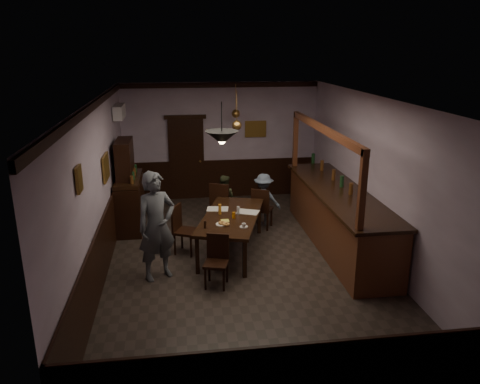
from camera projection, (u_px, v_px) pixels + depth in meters
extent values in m
cube|color=#2D2621|center=(243.00, 262.00, 8.76)|extent=(5.00, 8.00, 0.01)
cube|color=white|center=(243.00, 99.00, 7.86)|extent=(5.00, 8.00, 0.01)
cube|color=#A794AB|center=(221.00, 141.00, 12.09)|extent=(5.00, 0.01, 3.00)
cube|color=#A794AB|center=(302.00, 301.00, 4.53)|extent=(5.00, 0.01, 3.00)
cube|color=#A794AB|center=(98.00, 190.00, 7.98)|extent=(0.01, 8.00, 3.00)
cube|color=#A794AB|center=(377.00, 179.00, 8.63)|extent=(0.01, 8.00, 3.00)
cube|color=black|center=(231.00, 217.00, 8.97)|extent=(1.60, 2.40, 0.06)
cube|color=black|center=(197.00, 256.00, 8.19)|extent=(0.07, 0.07, 0.69)
cube|color=black|center=(245.00, 259.00, 8.06)|extent=(0.07, 0.07, 0.69)
cube|color=black|center=(221.00, 216.00, 10.11)|extent=(0.07, 0.07, 0.69)
cube|color=black|center=(259.00, 218.00, 9.98)|extent=(0.07, 0.07, 0.69)
cube|color=black|center=(222.00, 205.00, 10.39)|extent=(0.59, 0.59, 0.05)
cube|color=black|center=(219.00, 196.00, 10.12)|extent=(0.42, 0.22, 0.53)
cube|color=black|center=(232.00, 214.00, 10.58)|extent=(0.04, 0.04, 0.45)
cube|color=black|center=(217.00, 212.00, 10.67)|extent=(0.04, 0.04, 0.45)
cube|color=black|center=(227.00, 219.00, 10.25)|extent=(0.04, 0.04, 0.45)
cube|color=black|center=(212.00, 217.00, 10.35)|extent=(0.04, 0.04, 0.45)
cube|color=black|center=(262.00, 209.00, 10.26)|extent=(0.54, 0.54, 0.05)
cube|color=black|center=(260.00, 200.00, 10.02)|extent=(0.38, 0.22, 0.48)
cube|color=black|center=(271.00, 217.00, 10.43)|extent=(0.04, 0.04, 0.41)
cube|color=black|center=(257.00, 215.00, 10.53)|extent=(0.04, 0.04, 0.41)
cube|color=black|center=(267.00, 222.00, 10.13)|extent=(0.04, 0.04, 0.41)
cube|color=black|center=(253.00, 220.00, 10.23)|extent=(0.04, 0.04, 0.41)
cube|color=black|center=(216.00, 264.00, 7.75)|extent=(0.47, 0.47, 0.05)
cube|color=black|center=(218.00, 246.00, 7.84)|extent=(0.37, 0.14, 0.45)
cube|color=black|center=(205.00, 279.00, 7.69)|extent=(0.04, 0.04, 0.39)
cube|color=black|center=(224.00, 280.00, 7.65)|extent=(0.04, 0.04, 0.39)
cube|color=black|center=(209.00, 270.00, 7.98)|extent=(0.04, 0.04, 0.39)
cube|color=black|center=(227.00, 272.00, 7.94)|extent=(0.04, 0.04, 0.39)
cube|color=black|center=(186.00, 231.00, 9.00)|extent=(0.55, 0.55, 0.05)
cube|color=black|center=(176.00, 217.00, 8.97)|extent=(0.21, 0.39, 0.49)
cube|color=black|center=(191.00, 247.00, 8.87)|extent=(0.04, 0.04, 0.42)
cube|color=black|center=(198.00, 240.00, 9.17)|extent=(0.04, 0.04, 0.42)
cube|color=black|center=(175.00, 245.00, 8.96)|extent=(0.04, 0.04, 0.42)
cube|color=black|center=(182.00, 238.00, 9.27)|extent=(0.04, 0.04, 0.42)
imported|color=#4E5259|center=(157.00, 226.00, 7.89)|extent=(0.83, 0.73, 1.90)
imported|color=#3B4227|center=(224.00, 199.00, 10.55)|extent=(0.67, 0.62, 1.11)
imported|color=slate|center=(263.00, 199.00, 10.40)|extent=(0.86, 0.67, 1.18)
cube|color=silver|center=(218.00, 209.00, 9.31)|extent=(0.46, 0.36, 0.01)
cube|color=silver|center=(248.00, 212.00, 9.14)|extent=(0.50, 0.44, 0.01)
cube|color=#DAD750|center=(225.00, 221.00, 8.69)|extent=(0.19, 0.19, 0.00)
cylinder|color=white|center=(244.00, 227.00, 8.39)|extent=(0.15, 0.15, 0.01)
imported|color=white|center=(244.00, 225.00, 8.34)|extent=(0.10, 0.10, 0.07)
cylinder|color=white|center=(222.00, 224.00, 8.50)|extent=(0.22, 0.22, 0.01)
torus|color=#C68C47|center=(222.00, 223.00, 8.49)|extent=(0.13, 0.13, 0.04)
torus|color=#C68C47|center=(226.00, 224.00, 8.43)|extent=(0.13, 0.13, 0.04)
cylinder|color=orange|center=(234.00, 215.00, 8.80)|extent=(0.07, 0.07, 0.12)
cylinder|color=#BF721E|center=(220.00, 209.00, 9.00)|extent=(0.06, 0.06, 0.20)
cylinder|color=silver|center=(238.00, 210.00, 9.01)|extent=(0.06, 0.06, 0.15)
cylinder|color=black|center=(205.00, 225.00, 8.32)|extent=(0.04, 0.04, 0.14)
cube|color=black|center=(130.00, 204.00, 10.26)|extent=(0.53, 1.48, 1.06)
cube|color=black|center=(128.00, 179.00, 10.08)|extent=(0.51, 1.43, 0.08)
cube|color=black|center=(125.00, 160.00, 9.95)|extent=(0.32, 0.95, 0.85)
cube|color=#522515|center=(338.00, 219.00, 9.33)|extent=(0.91, 4.23, 1.11)
cube|color=black|center=(339.00, 192.00, 9.16)|extent=(1.01, 4.33, 0.06)
cube|color=#522515|center=(324.00, 129.00, 8.74)|extent=(0.10, 4.13, 0.12)
cube|color=#522515|center=(362.00, 192.00, 7.01)|extent=(0.10, 0.10, 1.31)
cube|color=#522515|center=(296.00, 140.00, 10.82)|extent=(0.10, 0.10, 1.31)
cube|color=black|center=(187.00, 160.00, 12.06)|extent=(0.90, 0.06, 2.10)
cube|color=white|center=(119.00, 112.00, 10.45)|extent=(0.20, 0.85, 0.30)
cube|color=olive|center=(79.00, 179.00, 6.28)|extent=(0.04, 0.28, 0.36)
cube|color=olive|center=(106.00, 167.00, 8.68)|extent=(0.04, 0.62, 0.48)
cube|color=olive|center=(255.00, 129.00, 12.08)|extent=(0.55, 0.04, 0.42)
cylinder|color=black|center=(222.00, 120.00, 7.62)|extent=(0.02, 0.02, 0.59)
cone|color=black|center=(222.00, 138.00, 7.71)|extent=(0.56, 0.56, 0.22)
sphere|color=#FFD88C|center=(222.00, 141.00, 7.73)|extent=(0.12, 0.12, 0.12)
cylinder|color=#BF8C3F|center=(237.00, 108.00, 9.47)|extent=(0.02, 0.02, 0.70)
cone|color=#BF8C3F|center=(237.00, 125.00, 9.57)|extent=(0.20, 0.20, 0.22)
sphere|color=#FFD88C|center=(237.00, 128.00, 9.59)|extent=(0.12, 0.12, 0.12)
cylinder|color=#BF8C3F|center=(236.00, 99.00, 11.10)|extent=(0.02, 0.02, 0.70)
cone|color=#BF8C3F|center=(236.00, 114.00, 11.21)|extent=(0.20, 0.20, 0.22)
sphere|color=#FFD88C|center=(236.00, 116.00, 11.22)|extent=(0.12, 0.12, 0.12)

